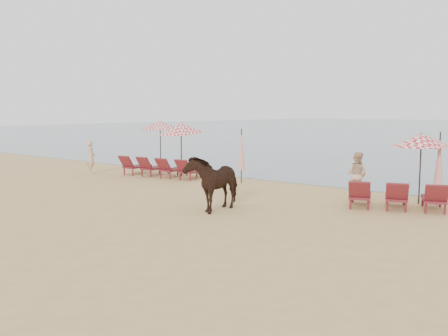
# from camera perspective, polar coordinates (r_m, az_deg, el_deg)

# --- Properties ---
(ground) EXTENTS (120.00, 120.00, 0.00)m
(ground) POSITION_cam_1_polar(r_m,az_deg,el_deg) (12.09, -15.06, -7.33)
(ground) COLOR tan
(ground) RESTS_ON ground
(lounger_cluster_left) EXTENTS (3.90, 1.98, 0.60)m
(lounger_cluster_left) POSITION_cam_1_polar(r_m,az_deg,el_deg) (21.74, -7.19, 0.08)
(lounger_cluster_left) COLOR maroon
(lounger_cluster_left) RESTS_ON ground
(lounger_cluster_right) EXTENTS (3.03, 2.40, 0.58)m
(lounger_cluster_right) POSITION_cam_1_polar(r_m,az_deg,el_deg) (15.29, 19.10, -3.02)
(lounger_cluster_right) COLOR maroon
(lounger_cluster_right) RESTS_ON ground
(umbrella_open_left_a) EXTENTS (2.08, 2.08, 2.37)m
(umbrella_open_left_a) POSITION_cam_1_polar(r_m,az_deg,el_deg) (24.95, -7.31, 4.86)
(umbrella_open_left_a) COLOR black
(umbrella_open_left_a) RESTS_ON ground
(umbrella_open_left_b) EXTENTS (1.90, 1.94, 2.43)m
(umbrella_open_left_b) POSITION_cam_1_polar(r_m,az_deg,el_deg) (21.85, -4.93, 4.58)
(umbrella_open_left_b) COLOR black
(umbrella_open_left_b) RESTS_ON ground
(umbrella_open_right) EXTENTS (1.79, 1.79, 2.18)m
(umbrella_open_right) POSITION_cam_1_polar(r_m,az_deg,el_deg) (16.29, 21.63, 2.97)
(umbrella_open_right) COLOR black
(umbrella_open_right) RESTS_ON ground
(umbrella_closed_left) EXTENTS (0.26, 0.26, 2.16)m
(umbrella_closed_left) POSITION_cam_1_polar(r_m,az_deg,el_deg) (19.59, 2.00, 2.10)
(umbrella_closed_left) COLOR black
(umbrella_closed_left) RESTS_ON ground
(umbrella_closed_right) EXTENTS (0.27, 0.27, 2.23)m
(umbrella_closed_right) POSITION_cam_1_polar(r_m,az_deg,el_deg) (16.34, 23.37, 0.82)
(umbrella_closed_right) COLOR black
(umbrella_closed_right) RESTS_ON ground
(cow) EXTENTS (1.12, 2.02, 1.62)m
(cow) POSITION_cam_1_polar(r_m,az_deg,el_deg) (14.38, -1.20, -1.60)
(cow) COLOR black
(cow) RESTS_ON ground
(beachgoer_left) EXTENTS (0.67, 0.62, 1.54)m
(beachgoer_left) POSITION_cam_1_polar(r_m,az_deg,el_deg) (23.24, -14.96, 1.21)
(beachgoer_left) COLOR tan
(beachgoer_left) RESTS_ON ground
(beachgoer_right_a) EXTENTS (0.77, 0.61, 1.51)m
(beachgoer_right_a) POSITION_cam_1_polar(r_m,az_deg,el_deg) (17.02, 14.94, -0.73)
(beachgoer_right_a) COLOR tan
(beachgoer_right_a) RESTS_ON ground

